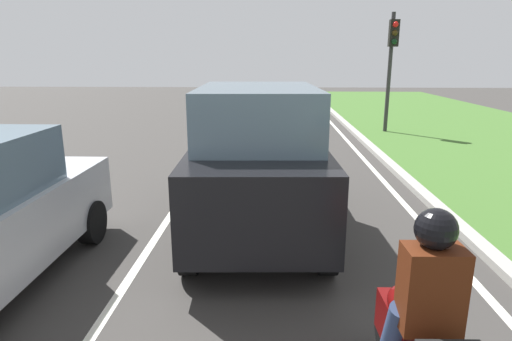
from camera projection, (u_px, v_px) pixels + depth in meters
The scene contains 7 objects.
ground_plane at pixel (232, 159), 11.75m from camera, with size 60.00×60.00×0.00m, color #383533.
lane_line_center at pixel (207, 159), 11.77m from camera, with size 0.12×32.00×0.01m, color silver.
lane_line_right_edge at pixel (365, 160), 11.62m from camera, with size 0.12×32.00×0.01m, color silver.
curb_right at pixel (384, 158), 11.58m from camera, with size 0.24×48.00×0.12m, color #9E9B93.
car_suv_ahead at pixel (258, 158), 6.70m from camera, with size 2.11×4.57×2.28m.
rider_person at pixel (430, 285), 2.91m from camera, with size 0.51×0.41×1.16m.
traffic_light_near_right at pixel (392, 53), 15.08m from camera, with size 0.32×0.50×4.23m.
Camera 1 is at (1.08, 2.59, 2.68)m, focal length 30.13 mm.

